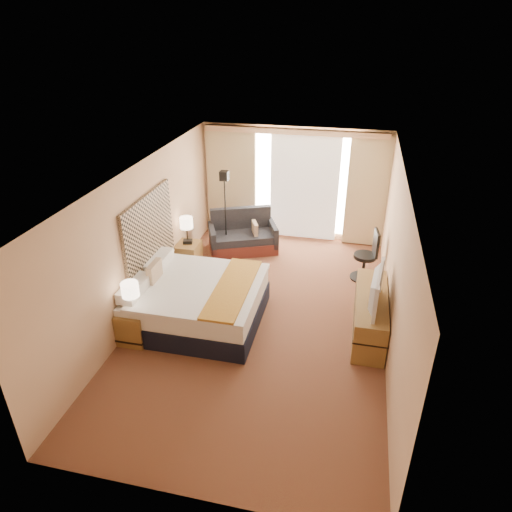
% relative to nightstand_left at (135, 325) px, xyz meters
% --- Properties ---
extents(floor, '(4.20, 7.00, 0.02)m').
position_rel_nightstand_left_xyz_m(floor, '(1.87, 1.05, -0.28)').
color(floor, '#521717').
rests_on(floor, ground).
extents(ceiling, '(4.20, 7.00, 0.02)m').
position_rel_nightstand_left_xyz_m(ceiling, '(1.87, 1.05, 2.33)').
color(ceiling, silver).
rests_on(ceiling, wall_back).
extents(wall_back, '(4.20, 0.02, 2.60)m').
position_rel_nightstand_left_xyz_m(wall_back, '(1.87, 4.55, 1.02)').
color(wall_back, '#DFB388').
rests_on(wall_back, ground).
extents(wall_front, '(4.20, 0.02, 2.60)m').
position_rel_nightstand_left_xyz_m(wall_front, '(1.87, -2.45, 1.02)').
color(wall_front, '#DFB388').
rests_on(wall_front, ground).
extents(wall_left, '(0.02, 7.00, 2.60)m').
position_rel_nightstand_left_xyz_m(wall_left, '(-0.23, 1.05, 1.02)').
color(wall_left, '#DFB388').
rests_on(wall_left, ground).
extents(wall_right, '(0.02, 7.00, 2.60)m').
position_rel_nightstand_left_xyz_m(wall_right, '(3.97, 1.05, 1.02)').
color(wall_right, '#DFB388').
rests_on(wall_right, ground).
extents(headboard, '(0.06, 1.85, 1.50)m').
position_rel_nightstand_left_xyz_m(headboard, '(-0.19, 1.25, 1.01)').
color(headboard, black).
rests_on(headboard, wall_left).
extents(nightstand_left, '(0.45, 0.52, 0.55)m').
position_rel_nightstand_left_xyz_m(nightstand_left, '(0.00, 0.00, 0.00)').
color(nightstand_left, olive).
rests_on(nightstand_left, floor).
extents(nightstand_right, '(0.45, 0.52, 0.55)m').
position_rel_nightstand_left_xyz_m(nightstand_right, '(0.00, 2.50, 0.00)').
color(nightstand_right, olive).
rests_on(nightstand_right, floor).
extents(media_dresser, '(0.50, 1.80, 0.70)m').
position_rel_nightstand_left_xyz_m(media_dresser, '(3.70, 1.05, 0.07)').
color(media_dresser, olive).
rests_on(media_dresser, floor).
extents(window, '(2.30, 0.02, 2.30)m').
position_rel_nightstand_left_xyz_m(window, '(2.12, 4.52, 1.04)').
color(window, silver).
rests_on(window, wall_back).
extents(curtains, '(4.12, 0.19, 2.56)m').
position_rel_nightstand_left_xyz_m(curtains, '(1.87, 4.44, 1.13)').
color(curtains, beige).
rests_on(curtains, floor).
extents(bed, '(2.13, 1.95, 1.03)m').
position_rel_nightstand_left_xyz_m(bed, '(0.81, 0.74, 0.10)').
color(bed, black).
rests_on(bed, floor).
extents(loveseat, '(1.66, 1.30, 0.92)m').
position_rel_nightstand_left_xyz_m(loveseat, '(0.91, 3.54, 0.03)').
color(loveseat, '#5C221A').
rests_on(loveseat, floor).
extents(floor_lamp, '(0.24, 0.24, 1.87)m').
position_rel_nightstand_left_xyz_m(floor_lamp, '(0.58, 3.35, 1.05)').
color(floor_lamp, black).
rests_on(floor_lamp, floor).
extents(desk_chair, '(0.51, 0.51, 1.05)m').
position_rel_nightstand_left_xyz_m(desk_chair, '(3.64, 2.85, 0.19)').
color(desk_chair, black).
rests_on(desk_chair, floor).
extents(lamp_left, '(0.27, 0.27, 0.57)m').
position_rel_nightstand_left_xyz_m(lamp_left, '(0.05, -0.06, 0.71)').
color(lamp_left, black).
rests_on(lamp_left, nightstand_left).
extents(lamp_right, '(0.27, 0.27, 0.56)m').
position_rel_nightstand_left_xyz_m(lamp_right, '(-0.02, 2.55, 0.71)').
color(lamp_right, black).
rests_on(lamp_right, nightstand_right).
extents(tissue_box, '(0.12, 0.12, 0.10)m').
position_rel_nightstand_left_xyz_m(tissue_box, '(0.08, -0.13, 0.33)').
color(tissue_box, '#84A3CC').
rests_on(tissue_box, nightstand_left).
extents(telephone, '(0.21, 0.18, 0.07)m').
position_rel_nightstand_left_xyz_m(telephone, '(-0.00, 2.52, 0.31)').
color(telephone, black).
rests_on(telephone, nightstand_right).
extents(television, '(0.24, 1.05, 0.60)m').
position_rel_nightstand_left_xyz_m(television, '(3.65, 0.80, 0.72)').
color(television, black).
rests_on(television, media_dresser).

